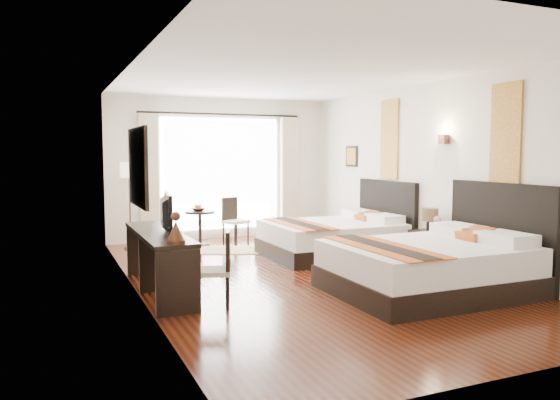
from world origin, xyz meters
name	(u,v)px	position (x,y,z in m)	size (l,w,h in m)	color
floor	(301,276)	(0.00, 0.00, -0.01)	(4.50, 7.50, 0.01)	#341109
ceiling	(302,74)	(0.00, 0.00, 2.79)	(4.50, 7.50, 0.02)	white
wall_headboard	(433,174)	(2.25, 0.00, 1.40)	(0.01, 7.50, 2.80)	silver
wall_desk	(135,179)	(-2.25, 0.00, 1.40)	(0.01, 7.50, 2.80)	silver
wall_window	(221,169)	(0.00, 3.75, 1.40)	(4.50, 0.01, 2.80)	silver
wall_entry	(517,196)	(0.00, -3.75, 1.40)	(4.50, 0.01, 2.80)	silver
window_glass	(221,174)	(0.00, 3.73, 1.30)	(2.40, 0.02, 2.20)	white
sheer_curtain	(222,174)	(0.00, 3.67, 1.30)	(2.30, 0.02, 2.10)	white
drape_left	(149,176)	(-1.45, 3.63, 1.28)	(0.35, 0.14, 2.35)	beige
drape_right	(289,174)	(1.45, 3.63, 1.28)	(0.35, 0.14, 2.35)	beige
art_panel_near	(506,135)	(2.23, -1.44, 1.95)	(0.03, 0.50, 1.35)	#8D3914
art_panel_far	(389,139)	(2.23, 1.15, 1.95)	(0.03, 0.50, 1.35)	#8D3914
wall_sconce	(444,139)	(2.19, -0.30, 1.92)	(0.10, 0.14, 0.14)	#3E2216
mirror_frame	(138,167)	(-2.22, -0.07, 1.55)	(0.04, 1.25, 0.95)	black
mirror_glass	(140,167)	(-2.19, -0.07, 1.55)	(0.01, 1.12, 0.82)	white
bed_near	(434,265)	(1.13, -1.44, 0.34)	(2.36, 1.84, 1.33)	black
bed_far	(337,237)	(1.21, 1.15, 0.32)	(2.20, 1.71, 1.24)	black
nightstand	(432,250)	(2.03, -0.30, 0.28)	(0.47, 0.58, 0.56)	black
table_lamp	(430,217)	(2.02, -0.24, 0.77)	(0.25, 0.25, 0.39)	black
vase	(437,232)	(2.01, -0.42, 0.57)	(0.13, 0.13, 0.13)	black
console_desk	(159,262)	(-1.99, -0.07, 0.38)	(0.50, 2.20, 0.76)	black
television	(161,213)	(-1.97, -0.18, 0.99)	(0.83, 0.11, 0.48)	black
bronze_figurine	(176,230)	(-1.99, -1.07, 0.91)	(0.20, 0.20, 0.30)	#3E2216
desk_chair	(214,283)	(-1.55, -0.98, 0.26)	(0.51, 0.51, 0.86)	beige
floor_lamp	(129,176)	(-1.87, 3.19, 1.31)	(0.31, 0.31, 1.55)	black
side_table	(200,228)	(-0.62, 3.07, 0.32)	(0.55, 0.55, 0.64)	black
fruit_bowl	(198,210)	(-0.65, 3.06, 0.67)	(0.24, 0.24, 0.06)	#4D341B
window_chair	(235,228)	(0.09, 3.15, 0.26)	(0.52, 0.52, 0.86)	beige
jute_rug	(230,250)	(-0.28, 2.31, 0.01)	(1.20, 0.82, 0.01)	tan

